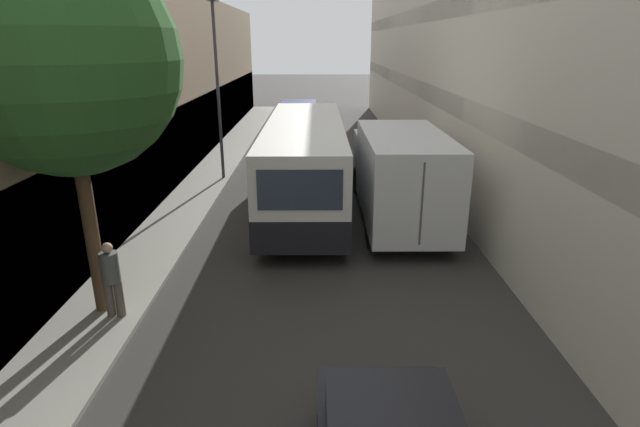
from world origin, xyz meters
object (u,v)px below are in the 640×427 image
Objects in this scene: panel_van at (298,120)px; street_tree_left at (64,61)px; bus at (305,162)px; street_lamp at (216,55)px; box_truck at (399,172)px; pedestrian at (111,277)px.

panel_van is 20.08m from street_tree_left.
panel_van is (-0.65, 12.21, -0.39)m from bus.
street_tree_left is at bearing -100.09° from panel_van.
bus is 1.50× the size of street_lamp.
street_tree_left reaches higher than panel_van.
box_truck is 14.07m from panel_van.
panel_van is at bearing 81.18° from pedestrian.
panel_van is 0.57× the size of street_tree_left.
street_lamp is 10.64m from street_tree_left.
pedestrian is 4.15m from street_tree_left.
street_tree_left reaches higher than box_truck.
box_truck is 1.10× the size of street_lamp.
box_truck is (2.96, -1.38, 0.01)m from bus.
bus is 8.99m from street_tree_left.
street_lamp is (-6.40, 4.82, 3.36)m from box_truck.
panel_van is at bearing 104.87° from box_truck.
box_truck is 1.89× the size of panel_van.
bus is 3.26m from box_truck.
panel_van reaches higher than pedestrian.
bus is 5.92m from street_lamp.
pedestrian is 11.61m from street_lamp.
street_tree_left is (-0.39, 0.29, 4.12)m from pedestrian.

